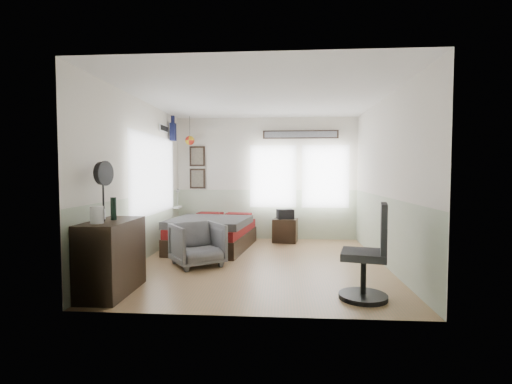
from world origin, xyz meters
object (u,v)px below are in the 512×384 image
bed (213,233)px  task_chair (369,260)px  armchair (198,244)px  dresser (112,257)px  nightstand (285,230)px

bed → task_chair: size_ratio=1.83×
armchair → task_chair: 2.76m
dresser → nightstand: (2.16, 3.49, -0.20)m
dresser → nightstand: dresser is taller
task_chair → armchair: bearing=162.6°
task_chair → bed: bearing=144.2°
bed → task_chair: task_chair is taller
nightstand → task_chair: bearing=-65.7°
bed → armchair: armchair is taller
bed → nightstand: 1.60m
bed → dresser: bearing=-97.9°
nightstand → task_chair: 3.64m
bed → nightstand: size_ratio=4.16×
armchair → task_chair: size_ratio=0.67×
dresser → armchair: size_ratio=1.32×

